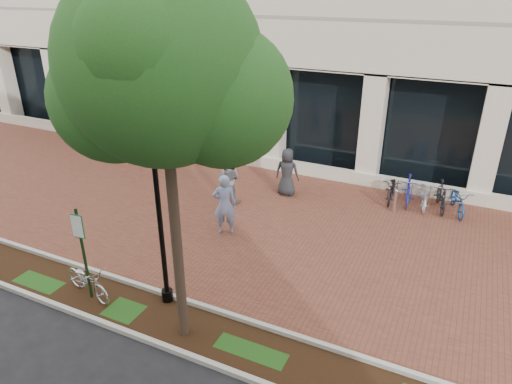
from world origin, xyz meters
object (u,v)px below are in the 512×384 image
at_px(parking_sign, 81,243).
at_px(lamppost, 159,207).
at_px(pedestrian_mid, 229,179).
at_px(bollard, 395,201).
at_px(street_tree, 166,79).
at_px(pedestrian_right, 287,172).
at_px(bike_rack_cluster, 425,194).
at_px(locked_bicycle, 88,281).
at_px(pedestrian_left, 225,205).

height_order(parking_sign, lamppost, lamppost).
bearing_deg(parking_sign, pedestrian_mid, 79.70).
bearing_deg(bollard, pedestrian_mid, -163.05).
height_order(street_tree, pedestrian_right, street_tree).
distance_m(pedestrian_mid, bike_rack_cluster, 6.83).
bearing_deg(parking_sign, locked_bicycle, 141.62).
height_order(locked_bicycle, pedestrian_left, pedestrian_left).
bearing_deg(pedestrian_mid, pedestrian_right, -141.02).
xyz_separation_m(street_tree, locked_bicycle, (-2.96, 0.09, -5.22)).
height_order(lamppost, pedestrian_right, lamppost).
height_order(lamppost, pedestrian_mid, lamppost).
bearing_deg(pedestrian_right, pedestrian_left, 73.33).
height_order(parking_sign, bollard, parking_sign).
relative_size(lamppost, locked_bicycle, 2.73).
height_order(lamppost, locked_bicycle, lamppost).
bearing_deg(locked_bicycle, bollard, -24.66).
relative_size(pedestrian_mid, pedestrian_right, 0.98).
bearing_deg(lamppost, pedestrian_left, 95.37).
xyz_separation_m(parking_sign, pedestrian_left, (1.46, 4.29, -0.60)).
distance_m(pedestrian_mid, bollard, 5.74).
relative_size(parking_sign, bike_rack_cluster, 0.81).
height_order(pedestrian_mid, bike_rack_cluster, pedestrian_mid).
bearing_deg(bike_rack_cluster, lamppost, -131.19).
xyz_separation_m(parking_sign, lamppost, (1.79, 0.73, 1.01)).
bearing_deg(bike_rack_cluster, parking_sign, -137.04).
bearing_deg(lamppost, street_tree, -35.65).
height_order(pedestrian_left, pedestrian_right, pedestrian_left).
xyz_separation_m(pedestrian_mid, pedestrian_right, (1.62, 1.42, 0.02)).
bearing_deg(street_tree, pedestrian_left, 107.97).
bearing_deg(parking_sign, street_tree, -6.36).
distance_m(pedestrian_left, bike_rack_cluster, 7.09).
distance_m(parking_sign, bollard, 10.05).
height_order(parking_sign, pedestrian_left, parking_sign).
bearing_deg(bollard, parking_sign, -126.83).
bearing_deg(pedestrian_mid, lamppost, 100.82).
relative_size(street_tree, pedestrian_right, 4.30).
bearing_deg(pedestrian_left, bollard, -167.40).
distance_m(lamppost, pedestrian_left, 3.92).
relative_size(parking_sign, street_tree, 0.32).
bearing_deg(bollard, locked_bicycle, -127.47).
height_order(bollard, bike_rack_cluster, bike_rack_cluster).
bearing_deg(pedestrian_left, locked_bicycle, 43.15).
bearing_deg(pedestrian_right, bollard, 178.15).
relative_size(street_tree, pedestrian_left, 3.90).
relative_size(pedestrian_right, bike_rack_cluster, 0.58).
bearing_deg(bike_rack_cluster, street_tree, -123.48).
distance_m(pedestrian_left, pedestrian_mid, 2.25).
xyz_separation_m(pedestrian_right, bollard, (3.85, 0.25, -0.45)).
relative_size(pedestrian_mid, bike_rack_cluster, 0.57).
xyz_separation_m(parking_sign, pedestrian_right, (2.13, 7.74, -0.69)).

